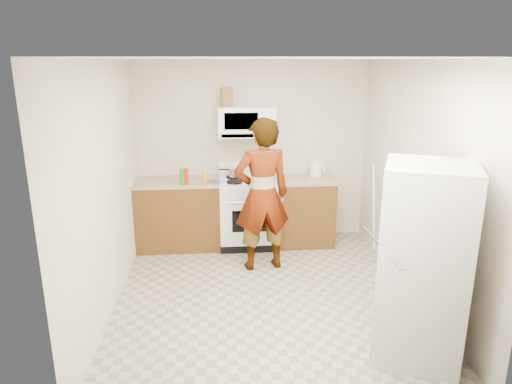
{
  "coord_description": "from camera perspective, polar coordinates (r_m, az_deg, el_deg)",
  "views": [
    {
      "loc": [
        -0.48,
        -4.49,
        2.47
      ],
      "look_at": [
        -0.06,
        0.55,
        1.02
      ],
      "focal_mm": 32.0,
      "sensor_mm": 36.0,
      "label": 1
    }
  ],
  "objects": [
    {
      "name": "back_wall",
      "position": [
        6.42,
        -0.39,
        5.01
      ],
      "size": [
        3.2,
        0.02,
        2.5
      ],
      "primitive_type": "cube",
      "color": "beige",
      "rests_on": "floor"
    },
    {
      "name": "kettle",
      "position": [
        6.41,
        7.5,
        2.88
      ],
      "size": [
        0.2,
        0.2,
        0.2
      ],
      "primitive_type": "cylinder",
      "rotation": [
        0.0,
        0.0,
        -0.23
      ],
      "color": "white",
      "rests_on": "counter_right"
    },
    {
      "name": "tray",
      "position": [
        6.04,
        0.76,
        1.44
      ],
      "size": [
        0.27,
        0.2,
        0.05
      ],
      "primitive_type": "cube",
      "rotation": [
        0.0,
        0.0,
        -0.18
      ],
      "color": "silver",
      "rests_on": "gas_range"
    },
    {
      "name": "counter_right",
      "position": [
        6.29,
        6.02,
        1.59
      ],
      "size": [
        0.82,
        0.64,
        0.03
      ],
      "primitive_type": "cube",
      "color": "tan",
      "rests_on": "cabinet_right"
    },
    {
      "name": "jug",
      "position": [
        6.16,
        -3.67,
        11.74
      ],
      "size": [
        0.16,
        0.16,
        0.24
      ],
      "primitive_type": "cube",
      "rotation": [
        0.0,
        0.0,
        0.15
      ],
      "color": "brown",
      "rests_on": "microwave"
    },
    {
      "name": "floor",
      "position": [
        5.15,
        1.19,
        -12.7
      ],
      "size": [
        3.6,
        3.6,
        0.0
      ],
      "primitive_type": "plane",
      "color": "gray",
      "rests_on": "ground"
    },
    {
      "name": "person",
      "position": [
        5.45,
        0.76,
        -0.41
      ],
      "size": [
        0.75,
        0.56,
        1.87
      ],
      "primitive_type": "imported",
      "rotation": [
        0.0,
        0.0,
        3.32
      ],
      "color": "tan",
      "rests_on": "floor"
    },
    {
      "name": "cabinet_left",
      "position": [
        6.34,
        -9.59,
        -2.84
      ],
      "size": [
        1.12,
        0.62,
        0.9
      ],
      "primitive_type": "cube",
      "color": "brown",
      "rests_on": "floor"
    },
    {
      "name": "bottle_hot_sauce",
      "position": [
        5.95,
        -6.44,
        1.8
      ],
      "size": [
        0.07,
        0.07,
        0.18
      ],
      "primitive_type": "cylinder",
      "rotation": [
        0.0,
        0.0,
        -0.32
      ],
      "color": "orange",
      "rests_on": "counter_left"
    },
    {
      "name": "bottle_spray",
      "position": [
        5.97,
        -8.73,
        1.93
      ],
      "size": [
        0.07,
        0.07,
        0.21
      ],
      "primitive_type": "cylinder",
      "rotation": [
        0.0,
        0.0,
        -0.06
      ],
      "color": "red",
      "rests_on": "counter_left"
    },
    {
      "name": "right_wall",
      "position": [
        5.1,
        19.37,
        1.18
      ],
      "size": [
        0.02,
        3.6,
        2.5
      ],
      "primitive_type": "cube",
      "color": "beige",
      "rests_on": "floor"
    },
    {
      "name": "saucepan",
      "position": [
        6.28,
        -2.53,
        2.52
      ],
      "size": [
        0.22,
        0.22,
        0.12
      ],
      "primitive_type": "cylinder",
      "rotation": [
        0.0,
        0.0,
        0.01
      ],
      "color": "#A9AAAE",
      "rests_on": "gas_range"
    },
    {
      "name": "pot_lid",
      "position": [
        6.08,
        -5.11,
        1.34
      ],
      "size": [
        0.31,
        0.31,
        0.01
      ],
      "primitive_type": "cylinder",
      "rotation": [
        0.0,
        0.0,
        -0.25
      ],
      "color": "silver",
      "rests_on": "counter_left"
    },
    {
      "name": "counter_left",
      "position": [
        6.21,
        -9.79,
        1.25
      ],
      "size": [
        1.14,
        0.64,
        0.03
      ],
      "primitive_type": "cube",
      "color": "tan",
      "rests_on": "cabinet_left"
    },
    {
      "name": "bottle_green_cap",
      "position": [
        5.96,
        -9.22,
        1.85
      ],
      "size": [
        0.07,
        0.07,
        0.21
      ],
      "primitive_type": "cylinder",
      "rotation": [
        0.0,
        0.0,
        0.07
      ],
      "color": "#167C17",
      "rests_on": "counter_left"
    },
    {
      "name": "microwave",
      "position": [
        6.16,
        -1.21,
        8.79
      ],
      "size": [
        0.76,
        0.38,
        0.4
      ],
      "primitive_type": "cube",
      "color": "white",
      "rests_on": "back_wall"
    },
    {
      "name": "fridge",
      "position": [
        4.1,
        20.06,
        -8.37
      ],
      "size": [
        0.92,
        0.92,
        1.7
      ],
      "primitive_type": "cube",
      "rotation": [
        0.0,
        0.0,
        -0.4
      ],
      "color": "silver",
      "rests_on": "floor"
    },
    {
      "name": "gas_range",
      "position": [
        6.31,
        -1.07,
        -2.37
      ],
      "size": [
        0.76,
        0.65,
        1.13
      ],
      "color": "white",
      "rests_on": "floor"
    },
    {
      "name": "cabinet_right",
      "position": [
        6.42,
        5.9,
        -2.46
      ],
      "size": [
        0.8,
        0.62,
        0.9
      ],
      "primitive_type": "cube",
      "color": "brown",
      "rests_on": "floor"
    },
    {
      "name": "broom",
      "position": [
        6.12,
        14.52,
        -2.05
      ],
      "size": [
        0.19,
        0.22,
        1.24
      ],
      "primitive_type": "cylinder",
      "rotation": [
        0.14,
        -0.14,
        0.07
      ],
      "color": "white",
      "rests_on": "floor"
    }
  ]
}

